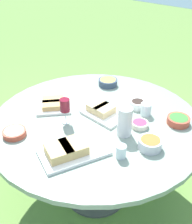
{
  "coord_description": "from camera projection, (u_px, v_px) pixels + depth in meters",
  "views": [
    {
      "loc": [
        1.03,
        -1.26,
        1.85
      ],
      "look_at": [
        0.0,
        0.0,
        0.81
      ],
      "focal_mm": 45.0,
      "sensor_mm": 36.0,
      "label": 1
    }
  ],
  "objects": [
    {
      "name": "bowl_roasted_veg",
      "position": [
        150.0,
        143.0,
        1.68
      ],
      "size": [
        0.14,
        0.14,
        0.06
      ],
      "color": "silver",
      "rests_on": "dining_table"
    },
    {
      "name": "bowl_olives",
      "position": [
        138.0,
        104.0,
        2.08
      ],
      "size": [
        0.11,
        0.11,
        0.05
      ],
      "color": "white",
      "rests_on": "dining_table"
    },
    {
      "name": "wine_glass",
      "position": [
        65.0,
        106.0,
        1.86
      ],
      "size": [
        0.07,
        0.07,
        0.18
      ],
      "color": "silver",
      "rests_on": "dining_table"
    },
    {
      "name": "bowl_fries",
      "position": [
        108.0,
        82.0,
        2.38
      ],
      "size": [
        0.16,
        0.16,
        0.06
      ],
      "color": "#334256",
      "rests_on": "dining_table"
    },
    {
      "name": "ground_plane",
      "position": [
        96.0,
        192.0,
        2.37
      ],
      "size": [
        40.0,
        40.0,
        0.0
      ],
      "primitive_type": "plane",
      "color": "#668E42"
    },
    {
      "name": "water_pitcher",
      "position": [
        125.0,
        122.0,
        1.76
      ],
      "size": [
        0.1,
        0.09,
        0.2
      ],
      "color": "silver",
      "rests_on": "dining_table"
    },
    {
      "name": "cup_water_far",
      "position": [
        121.0,
        151.0,
        1.61
      ],
      "size": [
        0.06,
        0.06,
        0.08
      ],
      "color": "silver",
      "rests_on": "dining_table"
    },
    {
      "name": "dining_table",
      "position": [
        96.0,
        130.0,
        2.01
      ],
      "size": [
        1.48,
        1.48,
        0.75
      ],
      "color": "#4C4C51",
      "rests_on": "ground_plane"
    },
    {
      "name": "bowl_salad",
      "position": [
        178.0,
        120.0,
        1.91
      ],
      "size": [
        0.15,
        0.15,
        0.05
      ],
      "color": "#B74733",
      "rests_on": "dining_table"
    },
    {
      "name": "cup_water_near",
      "position": [
        146.0,
        109.0,
        1.99
      ],
      "size": [
        0.08,
        0.08,
        0.09
      ],
      "color": "silver",
      "rests_on": "dining_table"
    },
    {
      "name": "platter_sandwich_side",
      "position": [
        53.0,
        103.0,
        2.1
      ],
      "size": [
        0.39,
        0.39,
        0.06
      ],
      "color": "white",
      "rests_on": "dining_table"
    },
    {
      "name": "platter_bread_main",
      "position": [
        103.0,
        111.0,
        2.0
      ],
      "size": [
        0.32,
        0.24,
        0.07
      ],
      "color": "white",
      "rests_on": "dining_table"
    },
    {
      "name": "platter_charcuterie",
      "position": [
        70.0,
        150.0,
        1.64
      ],
      "size": [
        0.37,
        0.46,
        0.08
      ],
      "color": "white",
      "rests_on": "dining_table"
    },
    {
      "name": "bowl_dip_cream",
      "position": [
        14.0,
        132.0,
        1.8
      ],
      "size": [
        0.15,
        0.15,
        0.04
      ],
      "color": "#B74733",
      "rests_on": "dining_table"
    },
    {
      "name": "bowl_dip_red",
      "position": [
        140.0,
        124.0,
        1.88
      ],
      "size": [
        0.12,
        0.12,
        0.04
      ],
      "color": "beige",
      "rests_on": "dining_table"
    }
  ]
}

